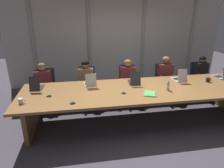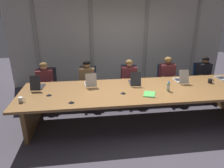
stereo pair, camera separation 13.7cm
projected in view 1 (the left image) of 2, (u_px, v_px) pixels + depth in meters
The scene contains 25 objects.
ground_plane at pixel (138, 119), 4.52m from camera, with size 13.79×13.79×0.00m, color #47424C.
conference_table at pixel (140, 94), 4.30m from camera, with size 5.06×1.44×0.75m.
curtain_backdrop at pixel (118, 37), 6.28m from camera, with size 6.90×0.17×3.06m.
laptop_left_end at pixel (37, 86), 4.22m from camera, with size 0.24×0.43×0.32m.
laptop_left_mid at pixel (90, 83), 4.42m from camera, with size 0.29×0.40×0.31m.
laptop_center at pixel (134, 81), 4.54m from camera, with size 0.27×0.46×0.31m.
laptop_right_mid at pixel (179, 78), 4.72m from camera, with size 0.23×0.42×0.32m.
laptop_right_end at pixel (222, 76), 4.89m from camera, with size 0.28×0.43×0.31m.
office_chair_left_end at pixel (47, 91), 5.18m from camera, with size 0.60×0.60×0.92m.
office_chair_left_mid at pixel (87, 89), 5.34m from camera, with size 0.60×0.61×0.93m.
office_chair_center at pixel (127, 86), 5.51m from camera, with size 0.60×0.61×0.92m.
office_chair_right_mid at pixel (164, 84), 5.68m from camera, with size 0.60×0.60×0.90m.
office_chair_right_end at pixel (199, 82), 5.85m from camera, with size 0.60×0.60×0.91m.
person_left_end at pixel (43, 83), 4.93m from camera, with size 0.45×0.57×1.13m.
person_left_mid at pixel (86, 80), 5.09m from camera, with size 0.43×0.57×1.14m.
person_center at pixel (128, 78), 5.26m from camera, with size 0.44×0.57×1.13m.
person_right_mid at pixel (166, 75), 5.42m from camera, with size 0.42×0.55×1.17m.
person_right_end at pixel (202, 74), 5.59m from camera, with size 0.39×0.56×1.14m.
water_bottle_primary at pixel (168, 86), 4.16m from camera, with size 0.07×0.07×0.20m.
coffee_mug_near at pixel (21, 101), 3.58m from camera, with size 0.13×0.08×0.10m.
coffee_mug_far at pixel (208, 80), 4.66m from camera, with size 0.14×0.09×0.10m.
conference_mic_left_side at pixel (123, 93), 4.01m from camera, with size 0.11×0.11×0.04m, color black.
conference_mic_middle at pixel (72, 103), 3.58m from camera, with size 0.11×0.11×0.04m, color black.
conference_mic_right_side at pixel (49, 96), 3.87m from camera, with size 0.11×0.11×0.04m, color black.
spiral_notepad at pixel (150, 94), 3.99m from camera, with size 0.32×0.37×0.03m.
Camera 1 is at (-1.24, -3.79, 2.35)m, focal length 31.61 mm.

